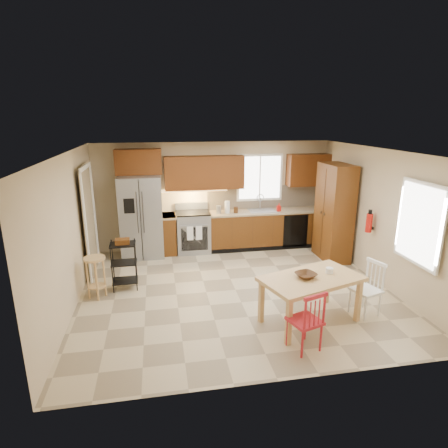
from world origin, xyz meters
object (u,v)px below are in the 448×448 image
table_jar (329,272)px  utility_cart (124,265)px  pantry (334,213)px  soap_bottle (279,207)px  table_bowl (306,278)px  dining_table (310,300)px  chair_red (305,320)px  chair_white (366,289)px  fire_extinguisher (369,223)px  refrigerator (141,217)px  bar_stool (96,278)px  range_stove (193,232)px

table_jar → utility_cart: (-3.20, 1.61, -0.31)m
pantry → soap_bottle: bearing=136.5°
soap_bottle → table_bowl: bearing=-101.4°
dining_table → chair_red: 0.74m
soap_bottle → dining_table: soap_bottle is taller
chair_white → dining_table: bearing=75.1°
fire_extinguisher → utility_cart: bearing=176.4°
pantry → chair_red: size_ratio=2.40×
utility_cart → table_jar: bearing=-28.7°
refrigerator → table_bowl: 4.22m
soap_bottle → chair_white: (0.37, -3.31, -0.56)m
fire_extinguisher → bar_stool: bearing=-180.0°
bar_stool → chair_red: bearing=-28.8°
bar_stool → utility_cart: 0.55m
soap_bottle → chair_white: bearing=-83.7°
soap_bottle → bar_stool: bearing=-153.5°
soap_bottle → range_stove: bearing=177.6°
fire_extinguisher → table_bowl: fire_extinguisher is taller
dining_table → bar_stool: size_ratio=1.99×
soap_bottle → bar_stool: 4.42m
fire_extinguisher → refrigerator: bearing=155.5°
refrigerator → fire_extinguisher: size_ratio=5.06×
refrigerator → pantry: size_ratio=0.87×
chair_red → range_stove: bearing=87.1°
pantry → utility_cart: bearing=-170.2°
range_stove → table_jar: bearing=-62.2°
table_bowl → dining_table: bearing=0.0°
dining_table → table_bowl: (-0.09, 0.00, 0.37)m
table_bowl → table_jar: table_jar is taller
chair_white → table_bowl: size_ratio=2.90×
range_stove → fire_extinguisher: 3.83m
utility_cart → soap_bottle: bearing=23.7°
table_jar → chair_white: bearing=-3.9°
refrigerator → soap_bottle: (3.18, -0.02, 0.09)m
fire_extinguisher → chair_white: bearing=-119.9°
chair_red → bar_stool: chair_red is taller
bar_stool → table_jar: bearing=-13.9°
pantry → chair_white: size_ratio=2.40×
fire_extinguisher → chair_red: 3.01m
chair_white → bar_stool: size_ratio=1.17×
pantry → dining_table: size_ratio=1.41×
refrigerator → chair_red: bearing=-60.9°
chair_white → table_jar: (-0.62, 0.04, 0.33)m
fire_extinguisher → pantry: bearing=100.8°
utility_cart → chair_red: bearing=-44.9°
table_bowl → utility_cart: bearing=148.6°
range_stove → chair_white: size_ratio=1.05×
refrigerator → table_bowl: size_ratio=6.04×
pantry → utility_cart: 4.52m
table_bowl → utility_cart: size_ratio=0.33×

